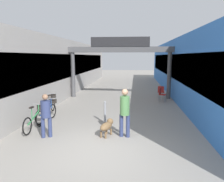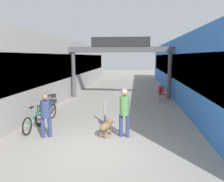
{
  "view_description": "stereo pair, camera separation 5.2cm",
  "coord_description": "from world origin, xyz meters",
  "px_view_note": "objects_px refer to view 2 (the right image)",
  "views": [
    {
      "loc": [
        1.07,
        -6.38,
        2.89
      ],
      "look_at": [
        0.0,
        3.55,
        1.3
      ],
      "focal_mm": 35.0,
      "sensor_mm": 36.0,
      "label": 1
    },
    {
      "loc": [
        1.12,
        -6.37,
        2.89
      ],
      "look_at": [
        0.0,
        3.55,
        1.3
      ],
      "focal_mm": 35.0,
      "sensor_mm": 36.0,
      "label": 2
    }
  ],
  "objects_px": {
    "dog_on_leash": "(107,126)",
    "bollard_post_metal": "(105,112)",
    "pedestrian_with_dog": "(124,110)",
    "bicycle_blue_second": "(48,111)",
    "cafe_chair_red_farther": "(161,91)",
    "bicycle_green_nearest": "(35,119)",
    "bicycle_black_third": "(51,104)",
    "cafe_chair_red_nearer": "(162,93)",
    "pedestrian_companion": "(46,113)"
  },
  "relations": [
    {
      "from": "bicycle_black_third",
      "to": "cafe_chair_red_nearer",
      "type": "height_order",
      "value": "bicycle_black_third"
    },
    {
      "from": "dog_on_leash",
      "to": "bollard_post_metal",
      "type": "height_order",
      "value": "bollard_post_metal"
    },
    {
      "from": "bicycle_black_third",
      "to": "cafe_chair_red_farther",
      "type": "xyz_separation_m",
      "value": [
        6.06,
        4.38,
        0.1
      ]
    },
    {
      "from": "dog_on_leash",
      "to": "bollard_post_metal",
      "type": "distance_m",
      "value": 1.53
    },
    {
      "from": "bicycle_black_third",
      "to": "pedestrian_companion",
      "type": "bearing_deg",
      "value": -70.67
    },
    {
      "from": "pedestrian_companion",
      "to": "bollard_post_metal",
      "type": "distance_m",
      "value": 2.68
    },
    {
      "from": "pedestrian_companion",
      "to": "cafe_chair_red_farther",
      "type": "bearing_deg",
      "value": 57.55
    },
    {
      "from": "bollard_post_metal",
      "to": "cafe_chair_red_nearer",
      "type": "relative_size",
      "value": 1.09
    },
    {
      "from": "pedestrian_companion",
      "to": "dog_on_leash",
      "type": "height_order",
      "value": "pedestrian_companion"
    },
    {
      "from": "bicycle_green_nearest",
      "to": "bollard_post_metal",
      "type": "bearing_deg",
      "value": 23.38
    },
    {
      "from": "pedestrian_companion",
      "to": "dog_on_leash",
      "type": "bearing_deg",
      "value": 10.41
    },
    {
      "from": "cafe_chair_red_farther",
      "to": "bicycle_black_third",
      "type": "bearing_deg",
      "value": -144.17
    },
    {
      "from": "bicycle_green_nearest",
      "to": "cafe_chair_red_farther",
      "type": "bearing_deg",
      "value": 50.72
    },
    {
      "from": "dog_on_leash",
      "to": "cafe_chair_red_nearer",
      "type": "bearing_deg",
      "value": 67.33
    },
    {
      "from": "dog_on_leash",
      "to": "bollard_post_metal",
      "type": "bearing_deg",
      "value": 100.65
    },
    {
      "from": "bollard_post_metal",
      "to": "bicycle_blue_second",
      "type": "bearing_deg",
      "value": 177.63
    },
    {
      "from": "bicycle_black_third",
      "to": "bollard_post_metal",
      "type": "relative_size",
      "value": 1.73
    },
    {
      "from": "bicycle_green_nearest",
      "to": "pedestrian_with_dog",
      "type": "bearing_deg",
      "value": -6.53
    },
    {
      "from": "bicycle_green_nearest",
      "to": "bicycle_black_third",
      "type": "distance_m",
      "value": 2.6
    },
    {
      "from": "pedestrian_with_dog",
      "to": "dog_on_leash",
      "type": "height_order",
      "value": "pedestrian_with_dog"
    },
    {
      "from": "dog_on_leash",
      "to": "bicycle_blue_second",
      "type": "height_order",
      "value": "bicycle_blue_second"
    },
    {
      "from": "cafe_chair_red_farther",
      "to": "dog_on_leash",
      "type": "bearing_deg",
      "value": -110.68
    },
    {
      "from": "bicycle_blue_second",
      "to": "bicycle_black_third",
      "type": "distance_m",
      "value": 1.37
    },
    {
      "from": "pedestrian_with_dog",
      "to": "cafe_chair_red_farther",
      "type": "bearing_deg",
      "value": 74.01
    },
    {
      "from": "pedestrian_companion",
      "to": "cafe_chair_red_nearer",
      "type": "height_order",
      "value": "pedestrian_companion"
    },
    {
      "from": "bicycle_black_third",
      "to": "bollard_post_metal",
      "type": "distance_m",
      "value": 3.34
    },
    {
      "from": "dog_on_leash",
      "to": "bicycle_blue_second",
      "type": "distance_m",
      "value": 3.34
    },
    {
      "from": "pedestrian_with_dog",
      "to": "bicycle_blue_second",
      "type": "bearing_deg",
      "value": 155.1
    },
    {
      "from": "dog_on_leash",
      "to": "cafe_chair_red_farther",
      "type": "distance_m",
      "value": 7.81
    },
    {
      "from": "cafe_chair_red_farther",
      "to": "bollard_post_metal",
      "type": "bearing_deg",
      "value": -117.65
    },
    {
      "from": "pedestrian_companion",
      "to": "bicycle_blue_second",
      "type": "bearing_deg",
      "value": 111.48
    },
    {
      "from": "bicycle_blue_second",
      "to": "pedestrian_with_dog",
      "type": "bearing_deg",
      "value": -24.9
    },
    {
      "from": "bicycle_green_nearest",
      "to": "cafe_chair_red_nearer",
      "type": "relative_size",
      "value": 1.9
    },
    {
      "from": "dog_on_leash",
      "to": "bicycle_black_third",
      "type": "height_order",
      "value": "bicycle_black_third"
    },
    {
      "from": "bicycle_black_third",
      "to": "bollard_post_metal",
      "type": "bearing_deg",
      "value": -25.29
    },
    {
      "from": "bicycle_blue_second",
      "to": "cafe_chair_red_nearer",
      "type": "relative_size",
      "value": 1.88
    },
    {
      "from": "pedestrian_with_dog",
      "to": "bollard_post_metal",
      "type": "relative_size",
      "value": 1.81
    },
    {
      "from": "cafe_chair_red_nearer",
      "to": "pedestrian_with_dog",
      "type": "bearing_deg",
      "value": -107.44
    },
    {
      "from": "dog_on_leash",
      "to": "pedestrian_with_dog",
      "type": "bearing_deg",
      "value": -4.25
    },
    {
      "from": "bicycle_green_nearest",
      "to": "cafe_chair_red_nearer",
      "type": "bearing_deg",
      "value": 47.23
    },
    {
      "from": "bollard_post_metal",
      "to": "cafe_chair_red_nearer",
      "type": "distance_m",
      "value": 5.75
    },
    {
      "from": "bicycle_black_third",
      "to": "bicycle_green_nearest",
      "type": "bearing_deg",
      "value": -81.58
    },
    {
      "from": "bicycle_blue_second",
      "to": "bicycle_black_third",
      "type": "relative_size",
      "value": 0.99
    },
    {
      "from": "dog_on_leash",
      "to": "pedestrian_companion",
      "type": "bearing_deg",
      "value": -169.59
    },
    {
      "from": "bicycle_blue_second",
      "to": "dog_on_leash",
      "type": "bearing_deg",
      "value": -28.84
    },
    {
      "from": "pedestrian_with_dog",
      "to": "dog_on_leash",
      "type": "bearing_deg",
      "value": 175.75
    },
    {
      "from": "bicycle_green_nearest",
      "to": "bicycle_blue_second",
      "type": "distance_m",
      "value": 1.25
    },
    {
      "from": "bicycle_blue_second",
      "to": "cafe_chair_red_nearer",
      "type": "height_order",
      "value": "bicycle_blue_second"
    },
    {
      "from": "dog_on_leash",
      "to": "bicycle_black_third",
      "type": "bearing_deg",
      "value": 138.43
    },
    {
      "from": "bicycle_black_third",
      "to": "cafe_chair_red_nearer",
      "type": "relative_size",
      "value": 1.9
    }
  ]
}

